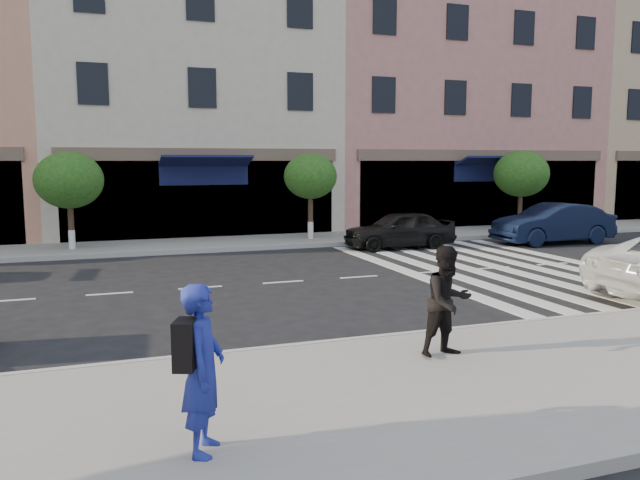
{
  "coord_description": "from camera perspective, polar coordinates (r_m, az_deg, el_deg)",
  "views": [
    {
      "loc": [
        -4.14,
        -10.31,
        2.94
      ],
      "look_at": [
        -0.12,
        1.01,
        1.4
      ],
      "focal_mm": 35.0,
      "sensor_mm": 36.0,
      "label": 1
    }
  ],
  "objects": [
    {
      "name": "building_east_far",
      "position": [
        39.33,
        26.74,
        10.99
      ],
      "size": [
        12.0,
        9.0,
        12.0
      ],
      "primitive_type": "cube",
      "color": "tan",
      "rests_on": "ground"
    },
    {
      "name": "car_far_right",
      "position": [
        23.55,
        20.54,
        1.41
      ],
      "size": [
        4.35,
        1.54,
        1.43
      ],
      "primitive_type": "imported",
      "rotation": [
        0.0,
        0.0,
        -1.58
      ],
      "color": "black",
      "rests_on": "ground"
    },
    {
      "name": "street_tree_ea",
      "position": [
        26.58,
        17.93,
        5.76
      ],
      "size": [
        2.2,
        2.2,
        3.19
      ],
      "color": "#473323",
      "rests_on": "sidewalk_far"
    },
    {
      "name": "walker",
      "position": [
        9.09,
        11.62,
        -5.52
      ],
      "size": [
        0.84,
        0.69,
        1.59
      ],
      "primitive_type": "imported",
      "rotation": [
        0.0,
        0.0,
        0.12
      ],
      "color": "black",
      "rests_on": "sidewalk_near"
    },
    {
      "name": "car_far_mid",
      "position": [
        21.09,
        7.27,
        0.97
      ],
      "size": [
        3.79,
        1.65,
        1.27
      ],
      "primitive_type": "imported",
      "rotation": [
        0.0,
        0.0,
        -1.61
      ],
      "color": "black",
      "rests_on": "ground"
    },
    {
      "name": "building_east_mid",
      "position": [
        31.67,
        10.47,
        13.63
      ],
      "size": [
        13.0,
        9.0,
        13.0
      ],
      "primitive_type": "cube",
      "color": "tan",
      "rests_on": "ground"
    },
    {
      "name": "photographer",
      "position": [
        6.13,
        -10.62,
        -11.51
      ],
      "size": [
        0.58,
        0.7,
        1.65
      ],
      "primitive_type": "imported",
      "rotation": [
        0.0,
        0.0,
        1.2
      ],
      "color": "navy",
      "rests_on": "sidewalk_near"
    },
    {
      "name": "sidewalk_near",
      "position": [
        8.27,
        12.21,
        -13.14
      ],
      "size": [
        60.0,
        4.5,
        0.15
      ],
      "primitive_type": "cube",
      "color": "gray",
      "rests_on": "ground"
    },
    {
      "name": "building_centre",
      "position": [
        27.67,
        -12.21,
        12.44
      ],
      "size": [
        11.0,
        9.0,
        11.0
      ],
      "primitive_type": "cube",
      "color": "beige",
      "rests_on": "ground"
    },
    {
      "name": "ground",
      "position": [
        11.49,
        2.25,
        -7.52
      ],
      "size": [
        120.0,
        120.0,
        0.0
      ],
      "primitive_type": "plane",
      "color": "black",
      "rests_on": "ground"
    },
    {
      "name": "sidewalk_far",
      "position": [
        21.9,
        -8.49,
        -0.3
      ],
      "size": [
        60.0,
        3.0,
        0.15
      ],
      "primitive_type": "cube",
      "color": "gray",
      "rests_on": "ground"
    },
    {
      "name": "street_tree_c",
      "position": [
        22.29,
        -0.88,
        5.8
      ],
      "size": [
        1.9,
        1.9,
        3.04
      ],
      "color": "#473323",
      "rests_on": "sidewalk_far"
    },
    {
      "name": "street_tree_wb",
      "position": [
        21.14,
        -21.97,
        5.06
      ],
      "size": [
        2.1,
        2.1,
        3.06
      ],
      "color": "#473323",
      "rests_on": "sidewalk_far"
    }
  ]
}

